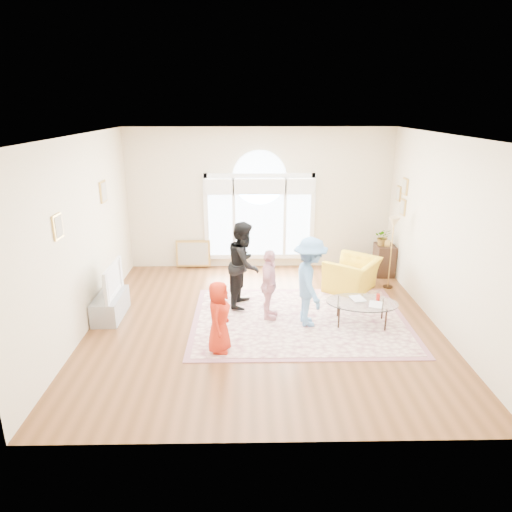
{
  "coord_description": "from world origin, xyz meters",
  "views": [
    {
      "loc": [
        -0.26,
        -7.25,
        3.65
      ],
      "look_at": [
        -0.13,
        0.3,
        1.14
      ],
      "focal_mm": 32.0,
      "sensor_mm": 36.0,
      "label": 1
    }
  ],
  "objects_px": {
    "tv_console": "(110,306)",
    "coffee_table": "(362,303)",
    "area_rug": "(300,320)",
    "armchair": "(352,275)",
    "television": "(108,280)"
  },
  "relations": [
    {
      "from": "tv_console",
      "to": "area_rug",
      "type": "bearing_deg",
      "value": -3.55
    },
    {
      "from": "area_rug",
      "to": "tv_console",
      "type": "distance_m",
      "value": 3.41
    },
    {
      "from": "tv_console",
      "to": "coffee_table",
      "type": "height_order",
      "value": "coffee_table"
    },
    {
      "from": "tv_console",
      "to": "armchair",
      "type": "distance_m",
      "value": 4.77
    },
    {
      "from": "tv_console",
      "to": "coffee_table",
      "type": "distance_m",
      "value": 4.47
    },
    {
      "from": "area_rug",
      "to": "armchair",
      "type": "bearing_deg",
      "value": 48.42
    },
    {
      "from": "area_rug",
      "to": "television",
      "type": "distance_m",
      "value": 3.47
    },
    {
      "from": "television",
      "to": "armchair",
      "type": "bearing_deg",
      "value": 14.16
    },
    {
      "from": "coffee_table",
      "to": "armchair",
      "type": "xyz_separation_m",
      "value": [
        0.17,
        1.55,
        -0.07
      ]
    },
    {
      "from": "tv_console",
      "to": "television",
      "type": "relative_size",
      "value": 0.99
    },
    {
      "from": "tv_console",
      "to": "armchair",
      "type": "bearing_deg",
      "value": 14.14
    },
    {
      "from": "armchair",
      "to": "television",
      "type": "bearing_deg",
      "value": -39.89
    },
    {
      "from": "area_rug",
      "to": "tv_console",
      "type": "height_order",
      "value": "tv_console"
    },
    {
      "from": "television",
      "to": "coffee_table",
      "type": "bearing_deg",
      "value": -4.93
    },
    {
      "from": "area_rug",
      "to": "armchair",
      "type": "xyz_separation_m",
      "value": [
        1.22,
        1.37,
        0.33
      ]
    }
  ]
}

